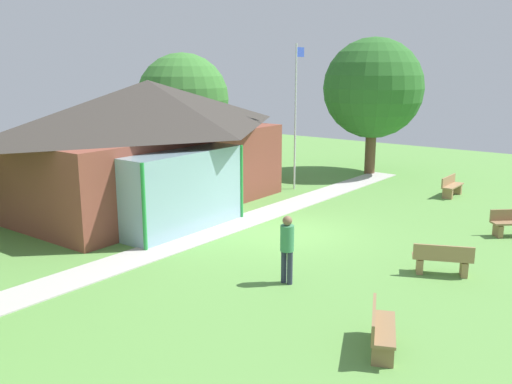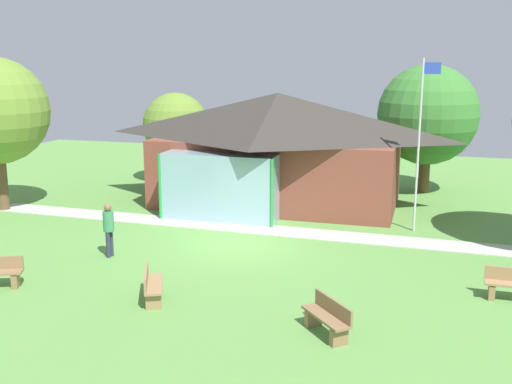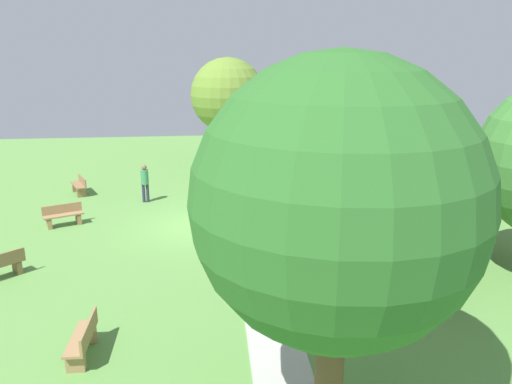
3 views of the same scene
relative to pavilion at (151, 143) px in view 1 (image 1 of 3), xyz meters
name	(u,v)px [view 1 (image 1 of 3)]	position (x,y,z in m)	size (l,w,h in m)	color
ground_plane	(289,232)	(0.34, -5.99, -2.50)	(44.00, 44.00, 0.00)	#609947
pavilion	(151,143)	(0.00, 0.00, 0.00)	(11.07, 6.97, 4.80)	brown
footpath	(241,222)	(0.34, -4.01, -2.48)	(22.61, 1.30, 0.03)	#BCB7B2
flagpole	(296,111)	(5.99, -2.55, 0.91)	(0.64, 0.08, 6.23)	silver
bench_front_center	(442,260)	(-0.40, -11.24, -2.10)	(1.02, 1.55, 0.84)	#9E7A51
bench_lawn_far_right	(451,187)	(8.70, -8.55, -2.10)	(1.51, 0.47, 0.84)	#9E7A51
bench_front_left	(381,331)	(-4.98, -11.61, -2.10)	(1.55, 1.01, 0.84)	olive
visitor_strolling_lawn	(287,244)	(-3.29, -8.34, -1.48)	(0.34, 0.34, 1.74)	#2D3347
tree_east_hedge	(373,88)	(11.29, -3.62, 1.74)	(4.88, 4.88, 6.69)	brown
tree_behind_pavilion_right	(183,100)	(6.16, 4.32, 1.16)	(4.62, 4.62, 5.98)	brown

